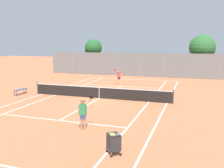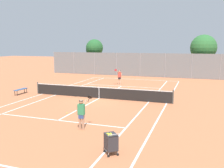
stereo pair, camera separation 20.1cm
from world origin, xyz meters
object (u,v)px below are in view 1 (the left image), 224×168
(tennis_net, at_px, (99,92))
(courtside_bench, at_px, (20,90))
(player_near_side, at_px, (83,113))
(tree_behind_right, at_px, (203,48))
(tree_behind_left, at_px, (93,48))
(ball_cart, at_px, (114,141))
(player_far_left, at_px, (119,76))
(loose_tennis_ball_1, at_px, (68,113))
(loose_tennis_ball_0, at_px, (128,87))

(tennis_net, distance_m, courtside_bench, 7.29)
(player_near_side, bearing_deg, tree_behind_right, 76.14)
(tree_behind_left, bearing_deg, ball_cart, -65.49)
(player_far_left, relative_size, tree_behind_right, 0.31)
(ball_cart, xyz_separation_m, player_near_side, (-2.41, 2.26, 0.39))
(tennis_net, bearing_deg, loose_tennis_ball_1, -92.91)
(tennis_net, distance_m, tree_behind_left, 19.02)
(player_near_side, height_order, loose_tennis_ball_1, player_near_side)
(loose_tennis_ball_0, height_order, tree_behind_right, tree_behind_right)
(loose_tennis_ball_1, bearing_deg, player_far_left, 91.30)
(tennis_net, height_order, loose_tennis_ball_1, tennis_net)
(ball_cart, relative_size, tree_behind_left, 0.19)
(player_near_side, bearing_deg, player_far_left, 99.87)
(ball_cart, relative_size, tree_behind_right, 0.17)
(ball_cart, xyz_separation_m, player_far_left, (-4.96, 16.93, 0.39))
(tennis_net, distance_m, player_near_side, 7.68)
(player_near_side, height_order, loose_tennis_ball_0, player_near_side)
(player_far_left, relative_size, courtside_bench, 1.18)
(tree_behind_left, relative_size, tree_behind_right, 0.91)
(tennis_net, xyz_separation_m, courtside_bench, (-7.25, -0.70, -0.10))
(loose_tennis_ball_0, bearing_deg, tree_behind_left, 127.51)
(player_far_left, bearing_deg, loose_tennis_ball_1, -88.70)
(tree_behind_right, bearing_deg, tennis_net, -114.97)
(player_near_side, height_order, player_far_left, same)
(ball_cart, distance_m, tree_behind_right, 27.70)
(player_near_side, relative_size, loose_tennis_ball_0, 26.88)
(courtside_bench, height_order, tree_behind_left, tree_behind_left)
(player_near_side, distance_m, tree_behind_right, 25.90)
(player_near_side, height_order, tree_behind_right, tree_behind_right)
(courtside_bench, bearing_deg, ball_cart, -37.46)
(loose_tennis_ball_0, relative_size, loose_tennis_ball_1, 1.00)
(tennis_net, xyz_separation_m, loose_tennis_ball_0, (0.97, 5.70, -0.48))
(player_far_left, xyz_separation_m, courtside_bench, (-6.72, -7.98, -0.52))
(ball_cart, relative_size, player_near_side, 0.54)
(tree_behind_left, distance_m, tree_behind_right, 15.95)
(player_near_side, xyz_separation_m, loose_tennis_ball_1, (-2.28, 2.48, -0.89))
(courtside_bench, relative_size, tree_behind_left, 0.29)
(player_far_left, height_order, loose_tennis_ball_0, player_far_left)
(player_far_left, bearing_deg, loose_tennis_ball_0, -46.39)
(courtside_bench, distance_m, tree_behind_left, 18.09)
(player_near_side, xyz_separation_m, tree_behind_left, (-9.77, 24.45, 2.86))
(ball_cart, bearing_deg, tree_behind_right, 82.15)
(tennis_net, relative_size, courtside_bench, 8.00)
(tennis_net, xyz_separation_m, player_far_left, (-0.53, 7.28, 0.42))
(player_near_side, relative_size, tree_behind_right, 0.31)
(loose_tennis_ball_1, bearing_deg, tree_behind_right, 69.44)
(tree_behind_right, bearing_deg, loose_tennis_ball_1, -110.56)
(player_near_side, xyz_separation_m, loose_tennis_ball_0, (-1.05, 13.10, -0.89))
(ball_cart, distance_m, courtside_bench, 14.72)
(loose_tennis_ball_0, bearing_deg, tennis_net, -99.66)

